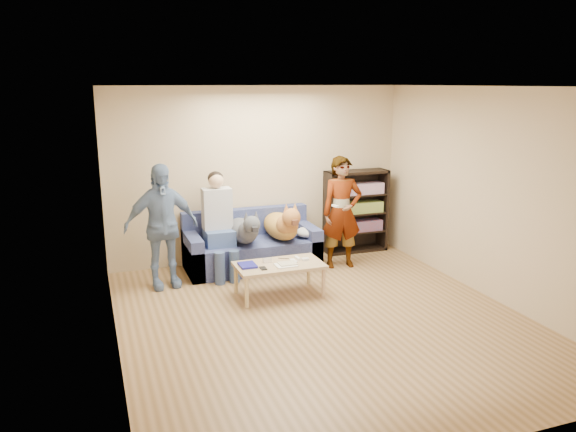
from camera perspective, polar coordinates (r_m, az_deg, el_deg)
name	(u,v)px	position (r m, az deg, el deg)	size (l,w,h in m)	color
ground	(324,320)	(6.53, 3.65, -10.47)	(5.00, 5.00, 0.00)	brown
ceiling	(327,86)	(5.97, 4.02, 13.00)	(5.00, 5.00, 0.00)	white
wall_back	(258,174)	(8.43, -3.02, 4.25)	(4.50, 4.50, 0.00)	tan
wall_front	(473,285)	(4.05, 18.25, -6.63)	(4.50, 4.50, 0.00)	tan
wall_left	(110,226)	(5.63, -17.67, -1.01)	(5.00, 5.00, 0.00)	tan
wall_right	(494,195)	(7.30, 20.23, 2.01)	(5.00, 5.00, 0.00)	tan
blanket	(309,232)	(8.25, 2.15, -1.63)	(0.41, 0.35, 0.14)	#A2A1A5
person_standing_right	(342,212)	(8.14, 5.49, 0.37)	(0.59, 0.39, 1.62)	gray
person_standing_left	(161,226)	(7.46, -12.76, -1.03)	(0.96, 0.40, 1.64)	#6E7CB0
held_controller	(335,206)	(7.84, 4.81, 1.02)	(0.04, 0.11, 0.03)	white
notebook_blue	(248,265)	(7.00, -4.13, -5.00)	(0.20, 0.26, 0.03)	navy
papers	(286,265)	(7.00, -0.23, -5.02)	(0.26, 0.20, 0.01)	white
magazine	(287,263)	(7.02, -0.06, -4.84)	(0.22, 0.17, 0.01)	#B6AC91
camera_silver	(267,260)	(7.14, -2.12, -4.50)	(0.11, 0.06, 0.05)	silver
controller_a	(297,258)	(7.25, 0.95, -4.29)	(0.04, 0.13, 0.03)	white
controller_b	(305,259)	(7.21, 1.77, -4.41)	(0.09, 0.06, 0.03)	silver
headphone_cup_a	(295,262)	(7.12, 0.69, -4.68)	(0.07, 0.07, 0.02)	silver
headphone_cup_b	(293,260)	(7.19, 0.47, -4.49)	(0.07, 0.07, 0.02)	white
pen_orange	(282,267)	(6.92, -0.61, -5.25)	(0.01, 0.01, 0.14)	orange
pen_black	(284,258)	(7.27, -0.46, -4.33)	(0.01, 0.01, 0.14)	black
wallet	(263,268)	(6.89, -2.54, -5.33)	(0.07, 0.12, 0.01)	black
sofa	(251,249)	(8.21, -3.78, -3.32)	(1.90, 0.85, 0.82)	#515B93
person_seated	(219,221)	(7.84, -7.05, -0.46)	(0.40, 0.73, 1.47)	#445C96
dog_gray	(244,230)	(7.91, -4.48, -1.42)	(0.38, 1.23, 0.55)	#53575F
dog_tan	(283,225)	(8.06, -0.56, -0.92)	(0.42, 1.17, 0.61)	#B48337
coffee_table	(279,267)	(7.09, -0.89, -5.23)	(1.10, 0.60, 0.42)	tan
bookshelf	(356,209)	(8.96, 6.88, 0.68)	(1.00, 0.34, 1.30)	black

